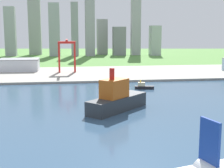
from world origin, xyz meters
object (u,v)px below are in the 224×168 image
object	(u,v)px
tugboat_small	(143,86)
warehouse_main	(19,65)
container_barge	(117,99)
port_crane_red	(67,49)

from	to	relation	value
tugboat_small	warehouse_main	xyz separation A→B (m)	(-137.70, 148.43, 8.02)
tugboat_small	warehouse_main	bearing A→B (deg)	132.85
container_barge	warehouse_main	distance (m)	250.90
port_crane_red	warehouse_main	xyz separation A→B (m)	(-64.30, 27.68, -21.96)
container_barge	port_crane_red	size ratio (longest dim) A/B	1.14
port_crane_red	warehouse_main	bearing A→B (deg)	156.71
container_barge	warehouse_main	bearing A→B (deg)	113.07
container_barge	tugboat_small	bearing A→B (deg)	64.46
container_barge	tugboat_small	xyz separation A→B (m)	(39.37, 82.40, -6.10)
container_barge	port_crane_red	world-z (taller)	port_crane_red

